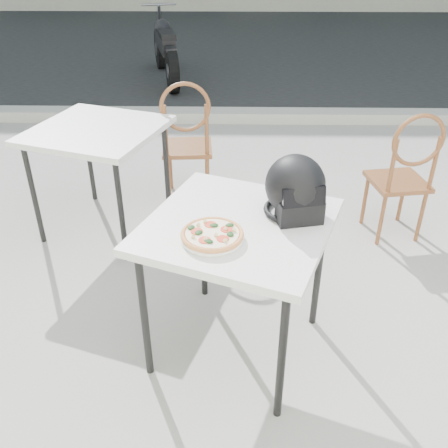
{
  "coord_description": "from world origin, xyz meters",
  "views": [
    {
      "loc": [
        -0.59,
        -2.51,
        1.97
      ],
      "look_at": [
        -0.63,
        -0.64,
        0.83
      ],
      "focal_mm": 40.0,
      "sensor_mm": 36.0,
      "label": 1
    }
  ],
  "objects_px": {
    "cafe_chair_main": "(405,170)",
    "cafe_table_side": "(97,137)",
    "cafe_table_main": "(238,235)",
    "motorcycle": "(165,49)",
    "pizza": "(212,234)",
    "plate": "(212,238)",
    "helmet": "(296,189)",
    "cafe_chair_side": "(187,136)"
  },
  "relations": [
    {
      "from": "cafe_table_main",
      "to": "motorcycle",
      "type": "xyz_separation_m",
      "value": [
        -1.0,
        5.26,
        -0.29
      ]
    },
    {
      "from": "cafe_table_main",
      "to": "cafe_chair_side",
      "type": "distance_m",
      "value": 1.68
    },
    {
      "from": "cafe_table_main",
      "to": "helmet",
      "type": "distance_m",
      "value": 0.34
    },
    {
      "from": "cafe_chair_main",
      "to": "cafe_table_side",
      "type": "relative_size",
      "value": 0.92
    },
    {
      "from": "cafe_table_side",
      "to": "cafe_chair_main",
      "type": "bearing_deg",
      "value": -2.79
    },
    {
      "from": "cafe_chair_main",
      "to": "helmet",
      "type": "bearing_deg",
      "value": 39.91
    },
    {
      "from": "helmet",
      "to": "cafe_table_side",
      "type": "relative_size",
      "value": 0.33
    },
    {
      "from": "cafe_table_side",
      "to": "cafe_chair_side",
      "type": "xyz_separation_m",
      "value": [
        0.57,
        0.42,
        -0.15
      ]
    },
    {
      "from": "cafe_chair_side",
      "to": "motorcycle",
      "type": "relative_size",
      "value": 0.53
    },
    {
      "from": "plate",
      "to": "cafe_chair_side",
      "type": "distance_m",
      "value": 1.82
    },
    {
      "from": "plate",
      "to": "pizza",
      "type": "relative_size",
      "value": 1.09
    },
    {
      "from": "motorcycle",
      "to": "plate",
      "type": "bearing_deg",
      "value": -94.84
    },
    {
      "from": "cafe_chair_main",
      "to": "cafe_chair_side",
      "type": "bearing_deg",
      "value": -28.75
    },
    {
      "from": "cafe_chair_main",
      "to": "cafe_table_side",
      "type": "height_order",
      "value": "cafe_chair_main"
    },
    {
      "from": "cafe_chair_side",
      "to": "motorcycle",
      "type": "xyz_separation_m",
      "value": [
        -0.61,
        3.63,
        -0.14
      ]
    },
    {
      "from": "plate",
      "to": "cafe_table_side",
      "type": "bearing_deg",
      "value": 121.66
    },
    {
      "from": "cafe_table_main",
      "to": "helmet",
      "type": "height_order",
      "value": "helmet"
    },
    {
      "from": "cafe_table_main",
      "to": "cafe_table_side",
      "type": "xyz_separation_m",
      "value": [
        -0.95,
        1.21,
        -0.0
      ]
    },
    {
      "from": "plate",
      "to": "cafe_chair_side",
      "type": "xyz_separation_m",
      "value": [
        -0.27,
        1.78,
        -0.23
      ]
    },
    {
      "from": "cafe_chair_main",
      "to": "cafe_table_main",
      "type": "bearing_deg",
      "value": 34.67
    },
    {
      "from": "motorcycle",
      "to": "helmet",
      "type": "bearing_deg",
      "value": -90.43
    },
    {
      "from": "cafe_chair_main",
      "to": "cafe_chair_side",
      "type": "height_order",
      "value": "cafe_chair_side"
    },
    {
      "from": "cafe_table_main",
      "to": "motorcycle",
      "type": "bearing_deg",
      "value": 100.74
    },
    {
      "from": "helmet",
      "to": "cafe_table_main",
      "type": "bearing_deg",
      "value": -173.81
    },
    {
      "from": "cafe_table_main",
      "to": "cafe_chair_side",
      "type": "bearing_deg",
      "value": 103.24
    },
    {
      "from": "cafe_table_side",
      "to": "cafe_table_main",
      "type": "bearing_deg",
      "value": -51.84
    },
    {
      "from": "pizza",
      "to": "cafe_table_main",
      "type": "bearing_deg",
      "value": 52.9
    },
    {
      "from": "plate",
      "to": "pizza",
      "type": "xyz_separation_m",
      "value": [
        0.0,
        0.0,
        0.02
      ]
    },
    {
      "from": "plate",
      "to": "cafe_table_side",
      "type": "height_order",
      "value": "plate"
    },
    {
      "from": "motorcycle",
      "to": "cafe_chair_side",
      "type": "bearing_deg",
      "value": -94.54
    },
    {
      "from": "plate",
      "to": "cafe_chair_main",
      "type": "bearing_deg",
      "value": 45.32
    },
    {
      "from": "cafe_table_main",
      "to": "cafe_chair_main",
      "type": "bearing_deg",
      "value": 44.42
    },
    {
      "from": "cafe_table_side",
      "to": "pizza",
      "type": "bearing_deg",
      "value": -58.33
    },
    {
      "from": "plate",
      "to": "helmet",
      "type": "height_order",
      "value": "helmet"
    },
    {
      "from": "plate",
      "to": "motorcycle",
      "type": "bearing_deg",
      "value": 99.29
    },
    {
      "from": "pizza",
      "to": "motorcycle",
      "type": "relative_size",
      "value": 0.18
    },
    {
      "from": "pizza",
      "to": "cafe_table_side",
      "type": "height_order",
      "value": "pizza"
    },
    {
      "from": "pizza",
      "to": "cafe_chair_side",
      "type": "relative_size",
      "value": 0.34
    },
    {
      "from": "plate",
      "to": "cafe_chair_main",
      "type": "distance_m",
      "value": 1.79
    },
    {
      "from": "plate",
      "to": "cafe_table_side",
      "type": "xyz_separation_m",
      "value": [
        -0.84,
        1.36,
        -0.08
      ]
    },
    {
      "from": "cafe_table_main",
      "to": "cafe_chair_main",
      "type": "relative_size",
      "value": 1.11
    },
    {
      "from": "cafe_chair_side",
      "to": "plate",
      "type": "bearing_deg",
      "value": 94.46
    }
  ]
}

